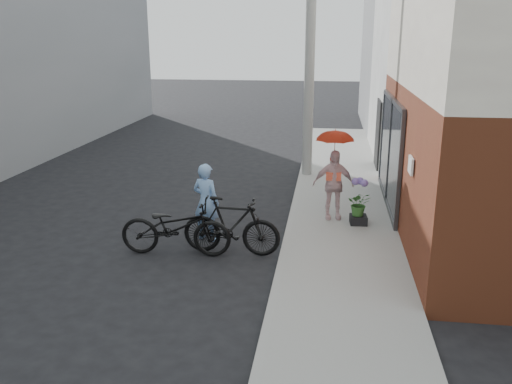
% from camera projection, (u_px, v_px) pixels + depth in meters
% --- Properties ---
extents(ground, '(80.00, 80.00, 0.00)m').
position_uv_depth(ground, '(234.00, 256.00, 10.28)').
color(ground, black).
rests_on(ground, ground).
extents(sidewalk, '(2.20, 24.00, 0.12)m').
position_uv_depth(sidewalk, '(344.00, 223.00, 11.90)').
color(sidewalk, '#9A9994').
rests_on(sidewalk, ground).
extents(curb, '(0.12, 24.00, 0.12)m').
position_uv_depth(curb, '(291.00, 220.00, 12.05)').
color(curb, '#9E9E99').
rests_on(curb, ground).
extents(plaster_building, '(8.00, 6.00, 7.00)m').
position_uv_depth(plaster_building, '(509.00, 52.00, 16.92)').
color(plaster_building, white).
rests_on(plaster_building, ground).
extents(east_building_far, '(8.00, 8.00, 7.00)m').
position_uv_depth(east_building_far, '(460.00, 47.00, 23.58)').
color(east_building_far, gray).
rests_on(east_building_far, ground).
extents(utility_pole, '(0.28, 0.28, 7.00)m').
position_uv_depth(utility_pole, '(310.00, 55.00, 14.86)').
color(utility_pole, '#9E9E99').
rests_on(utility_pole, ground).
extents(officer, '(0.68, 0.56, 1.59)m').
position_uv_depth(officer, '(206.00, 202.00, 10.88)').
color(officer, '#7EA9E0').
rests_on(officer, ground).
extents(bike_left, '(2.12, 0.80, 1.10)m').
position_uv_depth(bike_left, '(176.00, 227.00, 10.18)').
color(bike_left, black).
rests_on(bike_left, ground).
extents(bike_right, '(1.90, 0.64, 1.13)m').
position_uv_depth(bike_right, '(231.00, 226.00, 10.22)').
color(bike_right, black).
rests_on(bike_right, ground).
extents(kimono_woman, '(0.94, 0.49, 1.53)m').
position_uv_depth(kimono_woman, '(333.00, 185.00, 11.81)').
color(kimono_woman, silver).
rests_on(kimono_woman, sidewalk).
extents(parasol, '(0.81, 0.81, 0.71)m').
position_uv_depth(parasol, '(335.00, 134.00, 11.49)').
color(parasol, red).
rests_on(parasol, kimono_woman).
extents(planter, '(0.38, 0.38, 0.19)m').
position_uv_depth(planter, '(358.00, 220.00, 11.62)').
color(planter, black).
rests_on(planter, sidewalk).
extents(potted_plant, '(0.48, 0.41, 0.53)m').
position_uv_depth(potted_plant, '(359.00, 204.00, 11.52)').
color(potted_plant, '#326829').
rests_on(potted_plant, planter).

